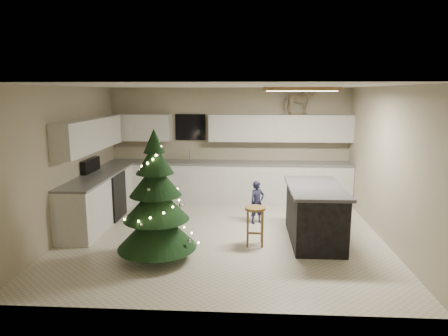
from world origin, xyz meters
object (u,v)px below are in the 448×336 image
(island, at_px, (315,213))
(christmas_tree, at_px, (156,207))
(toddler, at_px, (257,202))
(rocking_horse, at_px, (299,101))
(bar_stool, at_px, (255,217))

(island, height_order, christmas_tree, christmas_tree)
(toddler, bearing_deg, rocking_horse, 29.44)
(rocking_horse, bearing_deg, island, 169.84)
(rocking_horse, bearing_deg, christmas_tree, 132.82)
(christmas_tree, xyz_separation_m, rocking_horse, (2.48, 3.35, 1.49))
(bar_stool, xyz_separation_m, toddler, (0.06, 1.12, -0.07))
(christmas_tree, bearing_deg, rocking_horse, 53.50)
(christmas_tree, bearing_deg, toddler, 48.29)
(bar_stool, xyz_separation_m, christmas_tree, (-1.49, -0.63, 0.33))
(island, bearing_deg, bar_stool, -165.84)
(rocking_horse, bearing_deg, bar_stool, 149.37)
(toddler, xyz_separation_m, rocking_horse, (0.93, 1.61, 1.89))
(christmas_tree, bearing_deg, island, 19.42)
(island, relative_size, bar_stool, 2.63)
(toddler, distance_m, rocking_horse, 2.65)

